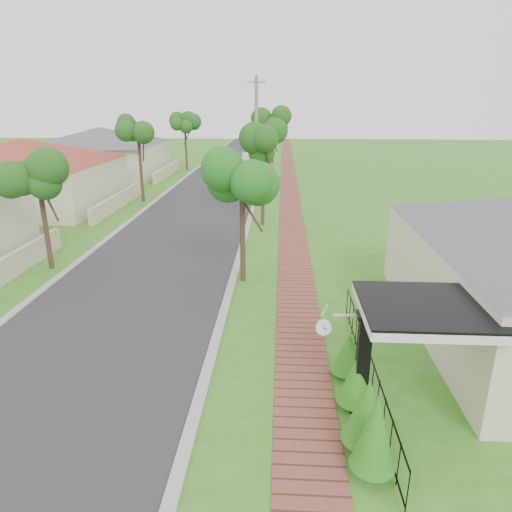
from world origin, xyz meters
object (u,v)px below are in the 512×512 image
(parked_car_red, at_px, (258,172))
(parked_car_white, at_px, (250,160))
(near_tree, at_px, (242,190))
(utility_pole, at_px, (256,144))
(porch_post, at_px, (362,367))
(station_clock, at_px, (326,327))

(parked_car_red, bearing_deg, parked_car_white, 107.66)
(near_tree, distance_m, utility_pole, 13.01)
(porch_post, xyz_separation_m, parked_car_white, (-5.55, 41.46, -0.36))
(parked_car_red, relative_size, near_tree, 0.85)
(parked_car_red, bearing_deg, near_tree, -80.67)
(utility_pole, bearing_deg, parked_car_red, 92.31)
(porch_post, xyz_separation_m, parked_car_red, (-4.15, 33.40, -0.44))
(near_tree, relative_size, station_clock, 4.51)
(near_tree, bearing_deg, parked_car_red, 91.52)
(near_tree, height_order, station_clock, near_tree)
(porch_post, distance_m, parked_car_white, 41.84)
(parked_car_white, bearing_deg, near_tree, -93.35)
(parked_car_white, bearing_deg, parked_car_red, -87.05)
(parked_car_white, bearing_deg, station_clock, -90.38)
(utility_pole, relative_size, station_clock, 8.11)
(porch_post, height_order, parked_car_red, porch_post)
(porch_post, distance_m, near_tree, 9.11)
(porch_post, height_order, parked_car_white, porch_post)
(parked_car_white, height_order, utility_pole, utility_pole)
(parked_car_red, height_order, station_clock, station_clock)
(parked_car_white, relative_size, station_clock, 4.42)
(near_tree, xyz_separation_m, station_clock, (2.62, -7.60, -1.81))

